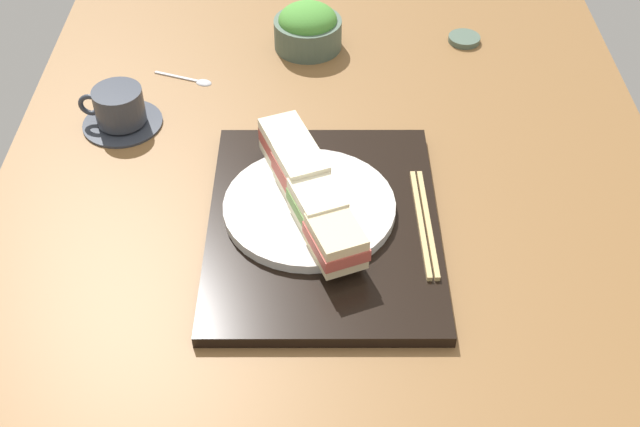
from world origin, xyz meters
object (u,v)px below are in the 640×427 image
object	(u,v)px
small_sauce_dish	(464,39)
chopsticks_pair	(424,223)
sandwich_inner_near	(318,205)
coffee_cup	(119,109)
sandwich_farmost	(286,144)
teaspoon	(195,80)
sandwich_nearmost	(335,241)
sandwich_inner_far	(301,172)
sandwich_plate	(309,207)
salad_bowl	(308,28)

from	to	relation	value
small_sauce_dish	chopsticks_pair	bearing A→B (deg)	166.23
sandwich_inner_near	coffee_cup	xyz separation A→B (cm)	(25.40, 31.29, -2.84)
sandwich_farmost	teaspoon	distance (cm)	30.05
sandwich_nearmost	sandwich_inner_far	distance (cm)	13.66
small_sauce_dish	coffee_cup	bearing A→B (deg)	113.16
coffee_cup	sandwich_plate	bearing A→B (deg)	-126.33
sandwich_nearmost	sandwich_farmost	bearing A→B (deg)	19.39
sandwich_inner_near	salad_bowl	xyz separation A→B (cm)	(48.51, 1.76, -1.91)
coffee_cup	teaspoon	distance (cm)	16.11
salad_bowl	small_sauce_dish	distance (cm)	28.68
teaspoon	sandwich_inner_near	bearing A→B (deg)	-150.81
sandwich_plate	sandwich_inner_far	bearing A→B (deg)	19.39
small_sauce_dish	sandwich_farmost	bearing A→B (deg)	140.09
coffee_cup	teaspoon	bearing A→B (deg)	-40.65
teaspoon	sandwich_nearmost	bearing A→B (deg)	-152.15
sandwich_inner_far	chopsticks_pair	size ratio (longest dim) A/B	0.47
sandwich_farmost	chopsticks_pair	distance (cm)	23.02
sandwich_inner_far	salad_bowl	bearing A→B (deg)	-0.68
sandwich_nearmost	sandwich_inner_far	size ratio (longest dim) A/B	1.00
sandwich_plate	sandwich_inner_far	xyz separation A→B (cm)	(3.22, 1.13, 3.62)
sandwich_nearmost	sandwich_farmost	size ratio (longest dim) A/B	1.04
teaspoon	chopsticks_pair	bearing A→B (deg)	-136.28
salad_bowl	coffee_cup	distance (cm)	37.51
coffee_cup	small_sauce_dish	size ratio (longest dim) A/B	2.23
sandwich_nearmost	salad_bowl	xyz separation A→B (cm)	(54.95, 4.03, -1.74)
chopsticks_pair	sandwich_plate	bearing A→B (deg)	79.91
sandwich_nearmost	small_sauce_dish	xyz separation A→B (cm)	(56.63, -24.41, -5.04)
sandwich_inner_far	sandwich_farmost	size ratio (longest dim) A/B	1.04
sandwich_plate	teaspoon	xyz separation A→B (cm)	(34.25, 19.79, -2.12)
sandwich_inner_far	teaspoon	distance (cm)	36.66
salad_bowl	small_sauce_dish	xyz separation A→B (cm)	(1.67, -28.44, -3.30)
sandwich_plate	sandwich_farmost	distance (cm)	10.77
sandwich_inner_far	chopsticks_pair	distance (cm)	18.23
sandwich_plate	coffee_cup	size ratio (longest dim) A/B	1.85
sandwich_plate	coffee_cup	bearing A→B (deg)	53.67
salad_bowl	chopsticks_pair	xyz separation A→B (cm)	(-48.07, -16.25, -1.71)
salad_bowl	small_sauce_dish	world-z (taller)	salad_bowl
sandwich_inner_near	coffee_cup	distance (cm)	40.40
sandwich_nearmost	small_sauce_dish	size ratio (longest dim) A/B	1.70
chopsticks_pair	small_sauce_dish	world-z (taller)	chopsticks_pair
sandwich_farmost	chopsticks_pair	size ratio (longest dim) A/B	0.45
sandwich_inner_far	teaspoon	xyz separation A→B (cm)	(31.03, 18.66, -5.74)
salad_bowl	sandwich_nearmost	bearing A→B (deg)	-175.80
sandwich_inner_near	small_sauce_dish	bearing A→B (deg)	-27.99
sandwich_nearmost	chopsticks_pair	world-z (taller)	sandwich_nearmost
chopsticks_pair	small_sauce_dish	bearing A→B (deg)	-13.77
coffee_cup	sandwich_farmost	bearing A→B (deg)	-115.07
sandwich_inner_near	chopsticks_pair	size ratio (longest dim) A/B	0.46
sandwich_inner_far	salad_bowl	distance (cm)	42.14
coffee_cup	teaspoon	xyz separation A→B (cm)	(12.07, -10.36, -2.55)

